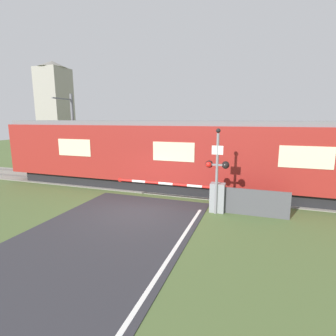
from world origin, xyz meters
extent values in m
plane|color=#4C6033|center=(0.00, 0.00, 0.00)|extent=(80.00, 80.00, 0.00)
cube|color=gray|center=(0.00, 4.14, 0.01)|extent=(36.00, 3.20, 0.03)
cube|color=#595451|center=(0.00, 3.42, 0.08)|extent=(36.00, 0.08, 0.10)
cube|color=#595451|center=(0.00, 4.86, 0.08)|extent=(36.00, 0.08, 0.10)
cube|color=black|center=(0.81, 4.14, 0.30)|extent=(19.62, 2.67, 0.60)
cube|color=maroon|center=(0.81, 4.14, 2.07)|extent=(21.32, 3.14, 2.94)
cube|color=slate|center=(0.81, 4.14, 3.66)|extent=(20.90, 2.89, 0.24)
cube|color=beige|center=(6.67, 2.56, 2.29)|extent=(2.13, 0.02, 0.94)
cube|color=beige|center=(0.81, 2.56, 2.29)|extent=(2.13, 0.02, 0.94)
cube|color=beige|center=(-5.06, 2.56, 2.29)|extent=(2.13, 0.02, 0.94)
cube|color=gray|center=(3.24, 1.08, 0.62)|extent=(0.60, 0.44, 1.24)
cylinder|color=gray|center=(3.24, 1.08, 1.03)|extent=(0.16, 0.16, 0.18)
cylinder|color=red|center=(2.91, 1.08, 1.03)|extent=(0.66, 0.11, 0.11)
cylinder|color=white|center=(2.25, 1.08, 1.03)|extent=(0.66, 0.11, 0.11)
cylinder|color=red|center=(1.59, 1.08, 1.03)|extent=(0.66, 0.11, 0.11)
cylinder|color=white|center=(0.94, 1.08, 1.03)|extent=(0.66, 0.11, 0.11)
cylinder|color=red|center=(0.28, 1.08, 1.03)|extent=(0.66, 0.11, 0.11)
cylinder|color=white|center=(-0.38, 1.08, 1.03)|extent=(0.66, 0.11, 0.11)
cylinder|color=red|center=(-1.04, 1.08, 1.03)|extent=(0.66, 0.11, 0.11)
cylinder|color=red|center=(-1.37, 1.08, 1.03)|extent=(0.20, 0.02, 0.20)
cylinder|color=gray|center=(3.22, 0.84, 1.66)|extent=(0.11, 0.11, 3.32)
cube|color=gray|center=(3.22, 0.84, 2.06)|extent=(0.78, 0.07, 0.07)
sphere|color=red|center=(2.89, 0.79, 2.06)|extent=(0.24, 0.24, 0.24)
sphere|color=black|center=(3.55, 0.79, 2.06)|extent=(0.24, 0.24, 0.24)
cylinder|color=black|center=(2.89, 0.90, 2.06)|extent=(0.30, 0.06, 0.30)
cylinder|color=black|center=(3.55, 0.90, 2.06)|extent=(0.30, 0.06, 0.30)
cube|color=white|center=(3.22, 0.80, 2.66)|extent=(0.45, 0.02, 0.35)
sphere|color=black|center=(3.22, 0.84, 3.42)|extent=(0.18, 0.18, 0.18)
cylinder|color=slate|center=(-7.76, 5.96, 2.80)|extent=(0.20, 0.20, 5.59)
cube|color=slate|center=(-7.76, 5.06, 5.19)|extent=(0.10, 1.80, 0.08)
cube|color=#9E998E|center=(-19.57, 17.61, 5.00)|extent=(3.29, 3.29, 10.00)
cone|color=slate|center=(-19.57, 17.61, 10.40)|extent=(3.62, 3.62, 0.80)
cube|color=#4C4C51|center=(4.59, 1.08, 0.55)|extent=(2.95, 0.06, 1.10)
camera|label=1|loc=(4.71, -9.62, 3.88)|focal=28.00mm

